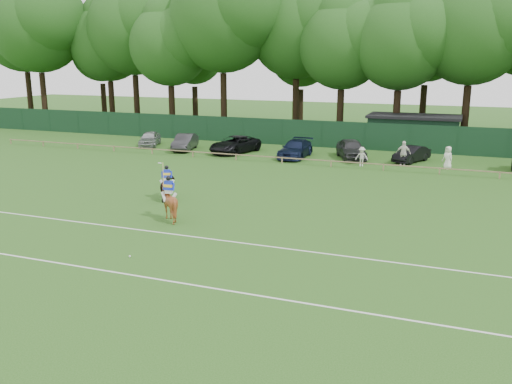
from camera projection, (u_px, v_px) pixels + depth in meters
The scene contains 20 objects.
ground at pixel (224, 233), 26.02m from camera, with size 160.00×160.00×0.00m, color #1E4C14.
horse_dark at pixel (167, 187), 32.16m from camera, with size 0.78×1.72×1.45m, color black.
horse_chestnut at pixel (169, 203), 28.01m from camera, with size 1.45×1.63×1.80m, color brown.
sedan_silver at pixel (150, 139), 51.79m from camera, with size 1.65×4.10×1.40m, color #A1A4A6.
sedan_grey at pixel (185, 142), 49.44m from camera, with size 1.54×4.42×1.46m, color #29292B.
suv_black at pixel (235, 145), 47.99m from camera, with size 2.45×5.31×1.47m, color black.
sedan_navy at pixel (295, 149), 45.71m from camera, with size 2.05×5.04×1.46m, color #101832.
hatch_grey at pixel (351, 149), 45.19m from camera, with size 1.92×4.78×1.63m, color #313133.
estate_black at pixel (412, 154), 43.77m from camera, with size 1.36×3.89×1.28m, color black.
spectator_left at pixel (362, 157), 42.03m from camera, with size 0.97×0.56×1.50m, color beige.
spectator_mid at pixel (403, 153), 42.29m from camera, with size 1.13×0.47×1.94m, color white.
spectator_right at pixel (448, 158), 40.89m from camera, with size 0.85×0.56×1.75m, color white.
rider_dark at pixel (167, 176), 31.98m from camera, with size 0.90×0.59×1.41m.
rider_chestnut at pixel (168, 188), 27.81m from camera, with size 0.94×0.56×2.05m.
polo_ball at pixel (130, 256), 22.88m from camera, with size 0.09×0.09×0.09m, color silver.
pitch_lines at pixel (190, 258), 22.85m from camera, with size 60.00×5.10×0.01m.
pitch_rail at pixel (319, 160), 42.23m from camera, with size 62.10×0.10×0.50m.
perimeter_fence at pixel (343, 135), 50.20m from camera, with size 92.08×0.08×2.50m.
utility_shed at pixel (413, 131), 50.77m from camera, with size 8.40×4.40×3.04m.
tree_row at pixel (378, 138), 57.06m from camera, with size 96.00×12.00×21.00m, color #26561C, non-canonical shape.
Camera 1 is at (10.29, -22.60, 8.19)m, focal length 38.00 mm.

